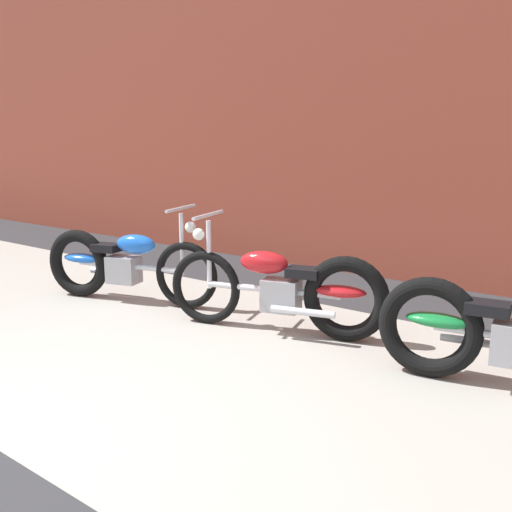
{
  "coord_description": "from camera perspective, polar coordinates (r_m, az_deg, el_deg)",
  "views": [
    {
      "loc": [
        2.89,
        -1.38,
        1.65
      ],
      "look_at": [
        0.21,
        2.15,
        0.75
      ],
      "focal_mm": 39.64,
      "sensor_mm": 36.0,
      "label": 1
    }
  ],
  "objects": [
    {
      "name": "brick_building_wall",
      "position": [
        7.35,
        14.42,
        23.09
      ],
      "size": [
        36.0,
        0.5,
        6.34
      ],
      "primitive_type": "cube",
      "color": "brown",
      "rests_on": "ground"
    },
    {
      "name": "sidewalk_slab",
      "position": [
        4.57,
        -5.19,
        -9.71
      ],
      "size": [
        36.0,
        3.5,
        0.01
      ],
      "primitive_type": "cube",
      "color": "#9E998E",
      "rests_on": "ground"
    },
    {
      "name": "motorcycle_blue",
      "position": [
        6.08,
        -13.82,
        -0.75
      ],
      "size": [
        1.95,
        0.81,
        1.03
      ],
      "rotation": [
        0.0,
        0.0,
        0.29
      ],
      "color": "black",
      "rests_on": "ground"
    },
    {
      "name": "motorcycle_red",
      "position": [
        4.88,
        3.41,
        -3.41
      ],
      "size": [
        1.96,
        0.79,
        1.03
      ],
      "rotation": [
        0.0,
        0.0,
        3.42
      ],
      "color": "black",
      "rests_on": "ground"
    },
    {
      "name": "motorcycle_green",
      "position": [
        4.13,
        23.89,
        -7.21
      ],
      "size": [
        2.0,
        0.6,
        1.03
      ],
      "rotation": [
        0.0,
        0.0,
        0.15
      ],
      "color": "black",
      "rests_on": "ground"
    }
  ]
}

